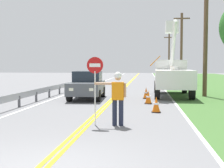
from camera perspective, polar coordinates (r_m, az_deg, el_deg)
name	(u,v)px	position (r m, az deg, el deg)	size (l,w,h in m)	color
centerline_yellow_left	(122,89)	(25.62, 1.83, -1.04)	(0.11, 110.00, 0.01)	yellow
centerline_yellow_right	(124,89)	(25.60, 2.23, -1.04)	(0.11, 110.00, 0.01)	yellow
edge_line_right	(165,90)	(25.58, 10.10, -1.10)	(0.12, 110.00, 0.01)	silver
edge_line_left	(82,89)	(26.14, -5.86, -0.96)	(0.12, 110.00, 0.01)	silver
flagger_worker	(118,95)	(10.07, 1.07, -2.11)	(1.09, 0.25, 1.83)	#1E2338
stop_sign_paddle	(95,75)	(10.12, -3.27, 1.68)	(0.56, 0.04, 2.33)	silver
utility_bucket_truck	(172,75)	(20.87, 11.41, 1.71)	(2.79, 6.85, 5.15)	white
oncoming_sedan_nearest	(87,85)	(18.26, -4.78, -0.27)	(2.06, 4.18, 1.70)	#4C5156
utility_pole_near	(206,25)	(20.80, 17.53, 10.67)	(1.80, 0.28, 9.00)	brown
utility_pole_mid	(181,47)	(34.84, 13.15, 6.92)	(1.80, 0.28, 7.97)	brown
utility_pole_far	(169,55)	(54.01, 10.86, 5.53)	(1.80, 0.28, 7.66)	brown
traffic_cone_lead	(156,105)	(13.14, 8.46, -3.94)	(0.40, 0.40, 0.70)	orange
traffic_cone_mid	(148,97)	(16.07, 6.97, -2.58)	(0.40, 0.40, 0.70)	orange
traffic_cone_tail	(146,93)	(18.51, 6.54, -1.78)	(0.40, 0.40, 0.70)	orange
guardrail_left_shoulder	(64,86)	(22.89, -9.21, -0.33)	(0.10, 32.00, 0.71)	#9EA0A3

